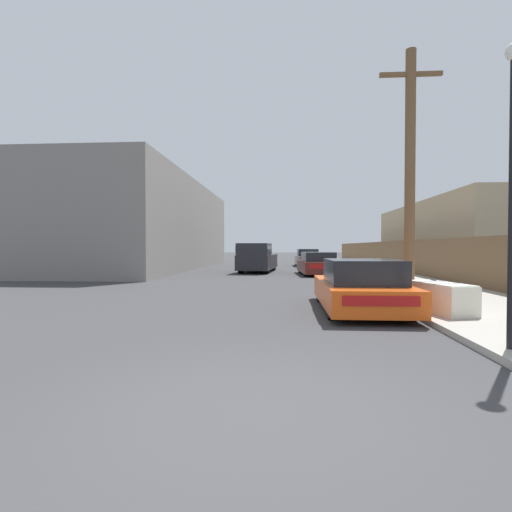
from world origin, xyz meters
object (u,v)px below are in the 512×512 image
pickup_truck (257,258)px  utility_pole (410,170)px  car_parked_mid (318,264)px  car_parked_far (307,258)px  discarded_fridge (440,297)px  parked_sports_car_red (360,287)px

pickup_truck → utility_pole: utility_pole is taller
car_parked_mid → car_parked_far: bearing=86.2°
discarded_fridge → parked_sports_car_red: size_ratio=0.41×
discarded_fridge → pickup_truck: size_ratio=0.34×
discarded_fridge → pickup_truck: bearing=94.9°
car_parked_mid → car_parked_far: size_ratio=0.99×
discarded_fridge → car_parked_far: car_parked_far is taller
parked_sports_car_red → car_parked_mid: (0.01, 12.67, 0.03)m
car_parked_far → utility_pole: bearing=-86.2°
pickup_truck → discarded_fridge: bearing=113.3°
utility_pole → pickup_truck: bearing=113.4°
discarded_fridge → car_parked_far: 23.91m
parked_sports_car_red → car_parked_mid: bearing=90.1°
pickup_truck → utility_pole: (5.39, -12.46, 2.96)m
discarded_fridge → pickup_truck: (-5.15, 15.47, 0.45)m
parked_sports_car_red → utility_pole: (1.84, 2.19, 3.28)m
discarded_fridge → car_parked_mid: bearing=83.2°
car_parked_mid → utility_pole: size_ratio=0.62×
car_parked_far → pickup_truck: pickup_truck is taller
parked_sports_car_red → car_parked_far: 23.04m
discarded_fridge → car_parked_mid: size_ratio=0.41×
utility_pole → discarded_fridge: bearing=-94.5°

